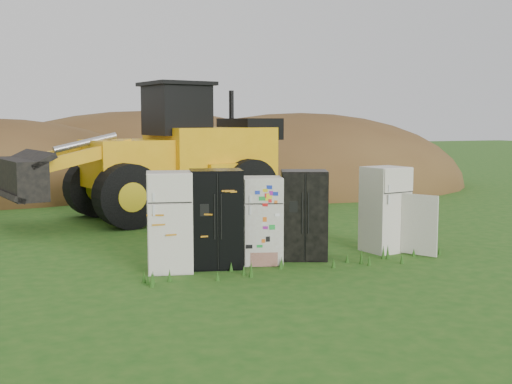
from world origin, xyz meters
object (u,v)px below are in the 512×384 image
at_px(fridge_black_side, 216,218).
at_px(fridge_sticker, 262,220).
at_px(fridge_dark_mid, 304,215).
at_px(wheel_loader, 146,151).
at_px(fridge_leftmost, 170,222).
at_px(fridge_open_door, 385,209).

xyz_separation_m(fridge_black_side, fridge_sticker, (0.94, -0.01, -0.09)).
height_order(fridge_dark_mid, wheel_loader, wheel_loader).
relative_size(fridge_leftmost, fridge_dark_mid, 1.03).
xyz_separation_m(fridge_dark_mid, wheel_loader, (-1.84, 6.41, 1.04)).
distance_m(fridge_leftmost, wheel_loader, 6.62).
relative_size(fridge_black_side, fridge_sticker, 1.10).
bearing_deg(fridge_open_door, fridge_black_side, 171.40).
height_order(fridge_sticker, fridge_dark_mid, fridge_dark_mid).
bearing_deg(fridge_dark_mid, fridge_black_side, -156.15).
bearing_deg(fridge_open_door, fridge_sticker, 172.03).
xyz_separation_m(fridge_leftmost, wheel_loader, (0.95, 6.47, 1.02)).
bearing_deg(wheel_loader, fridge_sticker, -93.69).
relative_size(fridge_black_side, fridge_open_door, 1.03).
xyz_separation_m(fridge_black_side, wheel_loader, (0.04, 6.47, 1.01)).
distance_m(fridge_black_side, fridge_sticker, 0.94).
xyz_separation_m(fridge_leftmost, fridge_black_side, (0.91, 0.00, 0.01)).
bearing_deg(wheel_loader, fridge_dark_mid, -85.60).
relative_size(fridge_leftmost, wheel_loader, 0.23).
distance_m(fridge_leftmost, fridge_black_side, 0.91).
distance_m(fridge_black_side, wheel_loader, 6.55).
height_order(fridge_sticker, wheel_loader, wheel_loader).
bearing_deg(fridge_black_side, fridge_sticker, 12.89).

